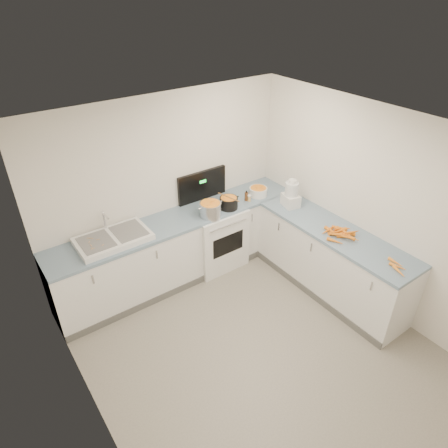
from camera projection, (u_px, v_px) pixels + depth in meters
floor at (259, 351)px, 4.56m from camera, size 3.50×4.00×0.00m
ceiling at (273, 143)px, 3.23m from camera, size 3.50×4.00×0.00m
wall_back at (166, 189)px, 5.27m from camera, size 3.50×0.00×2.50m
wall_left at (89, 348)px, 3.03m from camera, size 0.00×4.00×2.50m
wall_right at (376, 212)px, 4.76m from camera, size 0.00×4.00×2.50m
counter_back at (181, 248)px, 5.48m from camera, size 3.50×0.62×0.94m
counter_right at (331, 260)px, 5.23m from camera, size 0.62×2.20×0.94m
stove at (214, 235)px, 5.73m from camera, size 0.76×0.65×1.36m
sink at (113, 239)px, 4.76m from camera, size 0.86×0.52×0.31m
steel_pot at (210, 210)px, 5.24m from camera, size 0.35×0.35×0.21m
black_pot at (229, 204)px, 5.42m from camera, size 0.31×0.31×0.18m
wooden_spoon at (229, 197)px, 5.37m from camera, size 0.10×0.36×0.02m
mixing_bowl at (258, 192)px, 5.74m from camera, size 0.34×0.34×0.12m
extract_bottle at (246, 197)px, 5.60m from camera, size 0.05×0.05×0.13m
spice_jar at (249, 199)px, 5.60m from camera, size 0.04×0.04×0.08m
food_processor at (291, 195)px, 5.42m from camera, size 0.24×0.27×0.39m
carrot_pile at (340, 233)px, 4.87m from camera, size 0.43×0.47×0.09m
peeled_carrots at (397, 267)px, 4.33m from camera, size 0.19×0.30×0.04m
peelings at (93, 242)px, 4.63m from camera, size 0.22×0.26×0.01m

